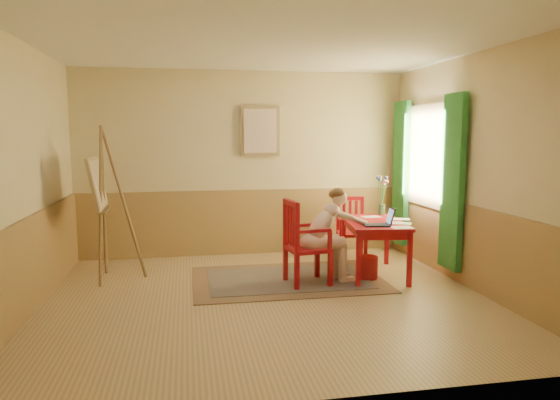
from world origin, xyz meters
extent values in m
cube|color=tan|center=(0.00, 0.00, -0.01)|extent=(5.00, 4.50, 0.02)
cube|color=white|center=(0.00, 0.00, 2.81)|extent=(5.00, 4.50, 0.02)
cube|color=#D2BB80|center=(0.00, 2.26, 1.40)|extent=(5.00, 0.02, 2.80)
cube|color=#D2BB80|center=(0.00, -2.26, 1.40)|extent=(5.00, 0.02, 2.80)
cube|color=#D2BB80|center=(-2.51, 0.00, 1.40)|extent=(0.02, 4.50, 2.80)
cube|color=#D2BB80|center=(2.51, 0.00, 1.40)|extent=(0.02, 4.50, 2.80)
cube|color=#AA8449|center=(0.00, 2.23, 0.50)|extent=(5.00, 0.04, 1.00)
cube|color=#AA8449|center=(-2.48, 0.00, 0.50)|extent=(0.04, 4.50, 1.00)
cube|color=#AA8449|center=(2.48, 0.00, 0.50)|extent=(0.04, 4.50, 1.00)
cube|color=white|center=(2.47, 1.10, 1.55)|extent=(0.02, 1.00, 1.30)
cube|color=#9D8152|center=(2.45, 1.10, 1.55)|extent=(0.03, 1.12, 1.42)
cube|color=#358D46|center=(2.40, 0.32, 1.25)|extent=(0.08, 0.45, 2.20)
cube|color=#358D46|center=(2.40, 1.88, 1.25)|extent=(0.08, 0.45, 2.20)
cube|color=#9D8152|center=(0.25, 2.21, 1.90)|extent=(0.60, 0.04, 0.76)
cube|color=beige|center=(0.25, 2.19, 1.90)|extent=(0.50, 0.02, 0.66)
cube|color=#8C7251|center=(0.37, 0.69, 0.01)|extent=(2.41, 1.62, 0.01)
cube|color=black|center=(0.37, 0.69, 0.01)|extent=(2.01, 1.21, 0.01)
cube|color=#B60F19|center=(1.54, 0.72, 0.70)|extent=(0.88, 1.29, 0.04)
cube|color=#B60F19|center=(1.54, 0.72, 0.63)|extent=(0.77, 1.18, 0.10)
cube|color=#B60F19|center=(1.15, 0.22, 0.34)|extent=(0.06, 0.06, 0.68)
cube|color=#B60F19|center=(1.77, 0.13, 0.34)|extent=(0.06, 0.06, 0.68)
cube|color=#B60F19|center=(1.31, 1.31, 0.34)|extent=(0.06, 0.06, 0.68)
cube|color=#B60F19|center=(1.93, 1.22, 0.34)|extent=(0.06, 0.06, 0.68)
cube|color=#B60F19|center=(0.58, 0.46, 0.45)|extent=(0.54, 0.53, 0.05)
cube|color=#B60F19|center=(0.39, 0.22, 0.21)|extent=(0.06, 0.06, 0.43)
cube|color=#B60F19|center=(0.82, 0.28, 0.21)|extent=(0.06, 0.06, 0.43)
cube|color=#B60F19|center=(0.33, 0.63, 0.21)|extent=(0.06, 0.06, 0.43)
cube|color=#B60F19|center=(0.76, 0.69, 0.21)|extent=(0.06, 0.06, 0.43)
cube|color=#B60F19|center=(0.39, 0.22, 0.77)|extent=(0.06, 0.06, 0.58)
cube|color=#B60F19|center=(0.33, 0.63, 0.77)|extent=(0.06, 0.06, 0.58)
cube|color=#B60F19|center=(0.36, 0.43, 1.02)|extent=(0.12, 0.47, 0.06)
cube|color=#B60F19|center=(0.38, 0.32, 0.75)|extent=(0.04, 0.05, 0.47)
cube|color=#B60F19|center=(0.36, 0.43, 0.75)|extent=(0.04, 0.05, 0.47)
cube|color=#B60F19|center=(0.35, 0.53, 0.75)|extent=(0.04, 0.05, 0.47)
cube|color=#B60F19|center=(0.61, 0.25, 0.71)|extent=(0.43, 0.10, 0.04)
cube|color=#B60F19|center=(0.81, 0.28, 0.59)|extent=(0.05, 0.05, 0.23)
cube|color=#B60F19|center=(0.55, 0.66, 0.71)|extent=(0.43, 0.10, 0.04)
cube|color=#B60F19|center=(0.75, 0.69, 0.59)|extent=(0.05, 0.05, 0.23)
cube|color=#B60F19|center=(1.51, 1.55, 0.39)|extent=(0.48, 0.49, 0.04)
cube|color=#B60F19|center=(1.37, 1.77, 0.19)|extent=(0.05, 0.05, 0.37)
cube|color=#B60F19|center=(1.30, 1.40, 0.19)|extent=(0.05, 0.05, 0.37)
cube|color=#B60F19|center=(1.72, 1.70, 0.19)|extent=(0.05, 0.05, 0.37)
cube|color=#B60F19|center=(1.65, 1.33, 0.19)|extent=(0.05, 0.05, 0.37)
cube|color=#B60F19|center=(1.37, 1.77, 0.67)|extent=(0.05, 0.05, 0.51)
cube|color=#B60F19|center=(1.72, 1.70, 0.67)|extent=(0.05, 0.05, 0.51)
cube|color=#B60F19|center=(1.54, 1.74, 0.90)|extent=(0.41, 0.12, 0.06)
cube|color=#B60F19|center=(1.45, 1.75, 0.66)|extent=(0.05, 0.03, 0.42)
cube|color=#B60F19|center=(1.54, 1.74, 0.66)|extent=(0.05, 0.03, 0.42)
cube|color=#B60F19|center=(1.63, 1.72, 0.66)|extent=(0.05, 0.03, 0.42)
cube|color=#B60F19|center=(1.33, 1.58, 0.62)|extent=(0.10, 0.38, 0.03)
cube|color=#B60F19|center=(1.30, 1.40, 0.52)|extent=(0.04, 0.04, 0.20)
cube|color=#B60F19|center=(1.69, 1.52, 0.62)|extent=(0.10, 0.38, 0.03)
cube|color=#B60F19|center=(1.66, 1.34, 0.52)|extent=(0.04, 0.04, 0.20)
ellipsoid|color=beige|center=(0.62, 0.46, 0.53)|extent=(0.31, 0.37, 0.21)
cylinder|color=beige|center=(0.83, 0.41, 0.52)|extent=(0.43, 0.20, 0.15)
cylinder|color=beige|center=(0.80, 0.57, 0.52)|extent=(0.43, 0.20, 0.15)
cylinder|color=beige|center=(1.02, 0.43, 0.27)|extent=(0.12, 0.12, 0.48)
cylinder|color=beige|center=(1.00, 0.60, 0.27)|extent=(0.12, 0.12, 0.48)
cube|color=beige|center=(1.08, 0.44, 0.03)|extent=(0.21, 0.11, 0.07)
cube|color=beige|center=(1.06, 0.61, 0.03)|extent=(0.21, 0.11, 0.07)
ellipsoid|color=beige|center=(0.76, 0.48, 0.73)|extent=(0.49, 0.33, 0.50)
ellipsoid|color=beige|center=(0.90, 0.50, 0.91)|extent=(0.23, 0.31, 0.17)
sphere|color=beige|center=(0.99, 0.51, 1.07)|extent=(0.21, 0.21, 0.19)
ellipsoid|color=brown|center=(0.98, 0.51, 1.12)|extent=(0.20, 0.21, 0.13)
sphere|color=brown|center=(0.90, 0.50, 1.11)|extent=(0.11, 0.11, 0.10)
cylinder|color=beige|center=(1.00, 0.38, 0.86)|extent=(0.21, 0.09, 0.14)
cylinder|color=beige|center=(1.21, 0.42, 0.79)|extent=(0.28, 0.17, 0.16)
sphere|color=beige|center=(1.09, 0.38, 0.83)|extent=(0.09, 0.09, 0.08)
sphere|color=beige|center=(1.33, 0.47, 0.74)|extent=(0.08, 0.08, 0.07)
cylinder|color=beige|center=(0.97, 0.65, 0.86)|extent=(0.22, 0.13, 0.14)
cylinder|color=beige|center=(1.18, 0.66, 0.79)|extent=(0.28, 0.10, 0.16)
sphere|color=beige|center=(1.05, 0.67, 0.83)|extent=(0.09, 0.09, 0.08)
sphere|color=beige|center=(1.30, 0.65, 0.74)|extent=(0.08, 0.08, 0.07)
cube|color=#1E2338|center=(1.43, 0.40, 0.73)|extent=(0.34, 0.26, 0.02)
cube|color=#2D3342|center=(1.43, 0.40, 0.73)|extent=(0.29, 0.21, 0.00)
cube|color=#1E2338|center=(1.62, 0.38, 0.84)|extent=(0.09, 0.23, 0.21)
cube|color=#99BFF2|center=(1.61, 0.38, 0.84)|extent=(0.07, 0.19, 0.17)
cube|color=white|center=(1.70, 0.20, 0.72)|extent=(0.26, 0.18, 0.00)
cube|color=white|center=(1.93, 0.79, 0.72)|extent=(0.30, 0.26, 0.00)
cube|color=white|center=(1.62, 1.05, 0.72)|extent=(0.27, 0.21, 0.00)
cube|color=white|center=(1.81, 0.50, 0.72)|extent=(0.31, 0.28, 0.00)
cylinder|color=#3F724C|center=(1.84, 1.21, 0.79)|extent=(0.11, 0.11, 0.15)
cylinder|color=#3F7233|center=(1.82, 1.27, 1.04)|extent=(0.04, 0.13, 0.39)
sphere|color=#728CD8|center=(1.81, 1.32, 1.24)|extent=(0.07, 0.07, 0.06)
cylinder|color=#3F7233|center=(1.80, 1.17, 1.05)|extent=(0.07, 0.08, 0.41)
sphere|color=pink|center=(1.77, 1.14, 1.26)|extent=(0.05, 0.05, 0.04)
cylinder|color=#3F7233|center=(1.85, 1.22, 1.00)|extent=(0.03, 0.04, 0.30)
sphere|color=pink|center=(1.86, 1.23, 1.15)|extent=(0.06, 0.06, 0.05)
cylinder|color=#3F7233|center=(1.80, 1.16, 1.04)|extent=(0.09, 0.11, 0.38)
sphere|color=#728CD8|center=(1.76, 1.11, 1.23)|extent=(0.06, 0.06, 0.05)
cylinder|color=#3F7233|center=(1.88, 1.23, 1.02)|extent=(0.10, 0.07, 0.34)
sphere|color=pink|center=(1.92, 1.26, 1.19)|extent=(0.06, 0.06, 0.05)
cylinder|color=#3F7233|center=(1.86, 1.22, 1.02)|extent=(0.06, 0.04, 0.35)
sphere|color=pink|center=(1.88, 1.24, 1.19)|extent=(0.05, 0.05, 0.05)
cylinder|color=#3F7233|center=(1.88, 1.24, 1.04)|extent=(0.09, 0.08, 0.39)
sphere|color=#728CD8|center=(1.92, 1.28, 1.24)|extent=(0.06, 0.06, 0.05)
cylinder|color=red|center=(1.38, 0.55, 0.15)|extent=(0.35, 0.35, 0.30)
cylinder|color=olive|center=(-1.91, 0.98, 0.98)|extent=(0.08, 0.36, 1.96)
cylinder|color=olive|center=(-1.92, 1.29, 0.98)|extent=(0.11, 0.36, 1.96)
cylinder|color=olive|center=(-1.65, 1.15, 0.98)|extent=(0.51, 0.06, 1.96)
cylinder|color=olive|center=(-1.94, 1.14, 0.90)|extent=(0.05, 0.55, 0.03)
cube|color=olive|center=(-1.88, 1.14, 0.90)|extent=(0.08, 0.59, 0.03)
cube|color=#9D8152|center=(-1.97, 1.13, 1.24)|extent=(0.18, 0.87, 0.65)
cube|color=beige|center=(-1.95, 1.13, 1.24)|extent=(0.14, 0.79, 0.56)
camera|label=1|loc=(-0.87, -5.46, 1.84)|focal=32.44mm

